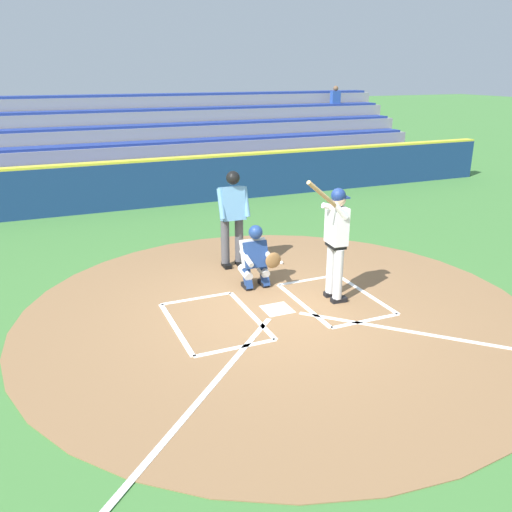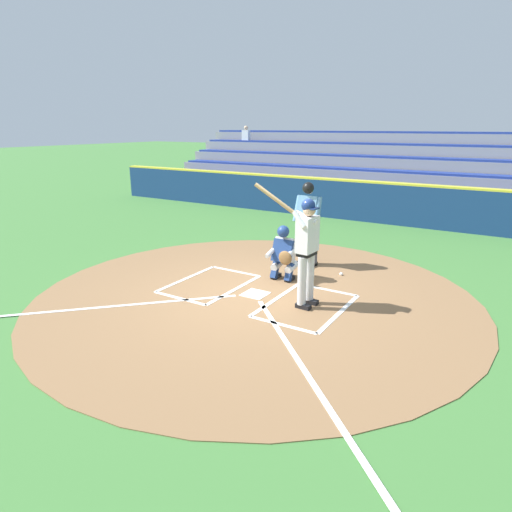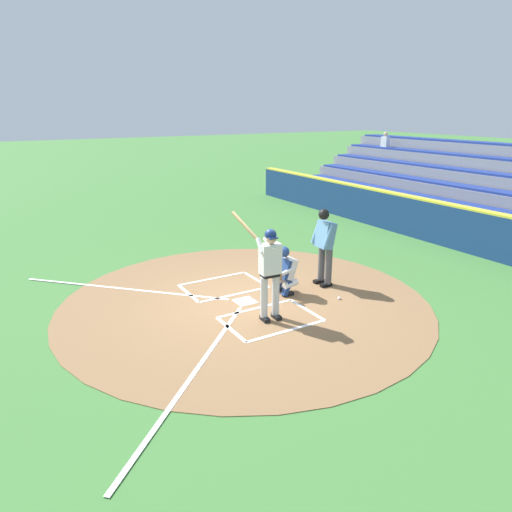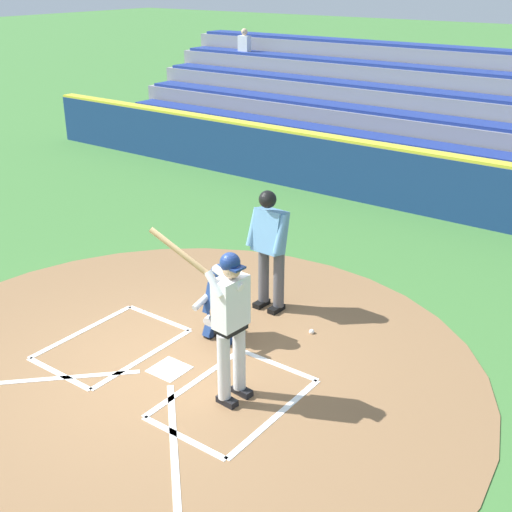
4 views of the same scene
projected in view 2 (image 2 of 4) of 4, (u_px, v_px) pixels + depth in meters
name	position (u px, v px, depth m)	size (l,w,h in m)	color
ground_plane	(255.00, 295.00, 8.16)	(120.00, 120.00, 0.00)	#427A38
dirt_circle	(255.00, 294.00, 8.15)	(8.00, 8.00, 0.01)	olive
home_plate_and_chalk	(228.00, 310.00, 7.43)	(7.93, 4.91, 0.01)	white
batter	(306.00, 245.00, 7.33)	(0.97, 0.66, 2.13)	silver
catcher	(284.00, 252.00, 8.77)	(0.59, 0.60, 1.13)	black
plate_umpire	(308.00, 218.00, 9.54)	(0.59, 0.42, 1.86)	#4C4C51
baseball	(341.00, 274.00, 9.17)	(0.07, 0.07, 0.07)	white
backstop_wall	(378.00, 202.00, 14.10)	(22.00, 0.36, 1.31)	navy
bleacher_stand	(408.00, 179.00, 17.12)	(20.00, 5.10, 3.00)	gray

